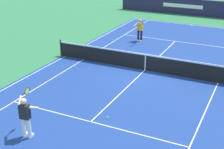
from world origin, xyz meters
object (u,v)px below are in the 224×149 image
Objects in this scene: tennis_player_near at (25,115)px; tennis_ball at (107,117)px; tennis_net at (145,62)px; tennis_player_far at (140,29)px.

tennis_player_near is 3.45m from tennis_ball.
tennis_net is 8.57m from tennis_player_near.
tennis_player_far is at bearing -155.54° from tennis_net.
tennis_player_near is at bearing -11.08° from tennis_net.
tennis_player_far is 11.54m from tennis_ball.
tennis_ball is at bearing 140.42° from tennis_player_near.
tennis_player_near is (8.40, -1.65, 0.44)m from tennis_net.
tennis_net reaches higher than tennis_ball.
tennis_net is at bearing 168.92° from tennis_player_near.
tennis_player_far is (-5.31, -2.41, 0.44)m from tennis_net.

